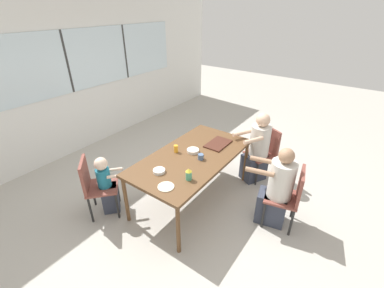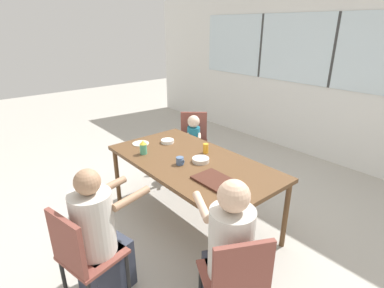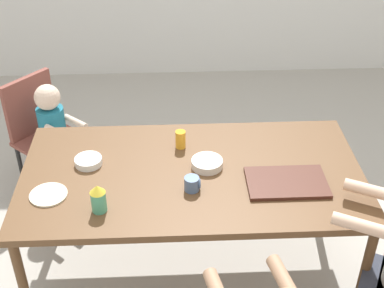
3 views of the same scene
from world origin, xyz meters
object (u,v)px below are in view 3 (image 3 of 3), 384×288
at_px(chair_for_toddler, 41,127).
at_px(bowl_white_shallow, 88,161).
at_px(juice_glass, 181,139).
at_px(bowl_cereal, 207,163).
at_px(coffee_mug, 192,184).
at_px(sippy_cup, 98,198).
at_px(person_toddler, 57,145).

bearing_deg(chair_for_toddler, bowl_white_shallow, 70.66).
height_order(juice_glass, bowl_cereal, juice_glass).
bearing_deg(coffee_mug, chair_for_toddler, 134.18).
bearing_deg(coffee_mug, sippy_cup, -163.24).
bearing_deg(juice_glass, sippy_cup, -127.97).
bearing_deg(sippy_cup, bowl_white_shallow, 104.10).
bearing_deg(juice_glass, coffee_mug, -82.89).
height_order(sippy_cup, juice_glass, sippy_cup).
bearing_deg(juice_glass, bowl_cereal, -54.71).
bearing_deg(bowl_cereal, chair_for_toddler, 142.54).
bearing_deg(bowl_white_shallow, person_toddler, 115.60).
xyz_separation_m(coffee_mug, juice_glass, (-0.05, 0.39, 0.01)).
bearing_deg(sippy_cup, chair_for_toddler, 114.79).
distance_m(chair_for_toddler, bowl_white_shallow, 0.93).
xyz_separation_m(person_toddler, coffee_mug, (0.88, -0.92, 0.36)).
distance_m(chair_for_toddler, coffee_mug, 1.45).
height_order(sippy_cup, bowl_cereal, sippy_cup).
relative_size(chair_for_toddler, bowl_white_shallow, 5.79).
bearing_deg(sippy_cup, bowl_cereal, 31.18).
xyz_separation_m(sippy_cup, bowl_white_shallow, (-0.10, 0.38, -0.06)).
relative_size(person_toddler, bowl_cereal, 5.14).
relative_size(person_toddler, sippy_cup, 5.75).
distance_m(coffee_mug, bowl_cereal, 0.21).
height_order(sippy_cup, bowl_white_shallow, sippy_cup).
relative_size(bowl_white_shallow, bowl_cereal, 0.87).
height_order(person_toddler, bowl_cereal, person_toddler).
relative_size(sippy_cup, juice_glass, 1.45).
height_order(coffee_mug, bowl_white_shallow, coffee_mug).
xyz_separation_m(juice_glass, bowl_white_shallow, (-0.50, -0.14, -0.03)).
distance_m(chair_for_toddler, person_toddler, 0.18).
distance_m(sippy_cup, bowl_white_shallow, 0.40).
relative_size(sippy_cup, bowl_cereal, 0.89).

